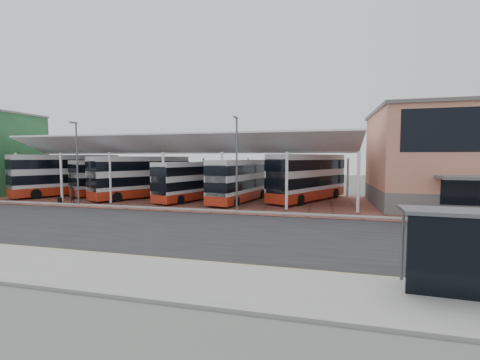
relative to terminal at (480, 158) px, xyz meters
The scene contains 20 objects.
ground 27.29m from the terminal, 148.81° to the right, with size 140.00×140.00×0.00m, color #4E514C.
road 27.81m from the terminal, 147.03° to the right, with size 120.00×14.00×0.02m, color black.
forecourt 21.52m from the terminal, behind, with size 72.00×16.00×0.06m, color brown.
sidewalk 32.79m from the terminal, 135.10° to the right, with size 120.00×4.00×0.14m, color gray.
north_kerb 24.69m from the terminal, 161.44° to the right, with size 120.00×0.80×0.14m, color gray.
yellow_line_near 31.44m from the terminal, 137.71° to the right, with size 120.00×0.12×0.01m, color gold.
yellow_line_far 31.24m from the terminal, 138.12° to the right, with size 120.00×0.12×0.01m, color gold.
canopy 29.02m from the terminal, behind, with size 37.00×11.63×7.07m.
terminal is the anchor object (origin of this frame).
lamp_west 37.78m from the terminal, 168.32° to the right, with size 0.16×0.90×8.07m.
lamp_east 22.35m from the terminal, 159.99° to the right, with size 0.16×0.90×8.07m.
bus_0 44.43m from the terminal, behind, with size 8.02×11.91×4.95m.
bus_1 39.14m from the terminal, behind, with size 6.67×10.48×4.31m.
bus_2 34.13m from the terminal, behind, with size 7.87×11.37×4.75m.
bus_3 27.70m from the terminal, behind, with size 5.46×10.27×4.15m.
bus_4 22.49m from the terminal, behind, with size 4.42×10.87×4.37m.
bus_5 15.59m from the terminal, behind, with size 8.00×11.93×4.95m.
pedestrian 39.19m from the terminal, behind, with size 0.60×0.39×1.64m, color black.
suitcase 40.53m from the terminal, 169.74° to the right, with size 0.34×0.24×0.58m, color black.
bus_shelter 24.18m from the terminal, 112.88° to the right, with size 3.56×1.77×2.79m.
Camera 1 is at (8.94, -19.96, 4.67)m, focal length 24.00 mm.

